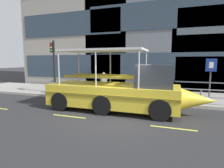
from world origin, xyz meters
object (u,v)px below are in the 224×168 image
(duck_tour_boat, at_px, (122,91))
(pedestrian_mid_left, at_px, (137,83))
(traffic_light_pole, at_px, (54,62))
(parking_sign, at_px, (211,73))
(pedestrian_mid_right, at_px, (104,82))
(leaned_bicycle, at_px, (55,88))
(pedestrian_near_bow, at_px, (170,82))

(duck_tour_boat, xyz_separation_m, pedestrian_mid_left, (0.18, 3.31, 0.08))
(traffic_light_pole, relative_size, duck_tour_boat, 0.47)
(parking_sign, relative_size, pedestrian_mid_right, 1.57)
(leaned_bicycle, relative_size, pedestrian_mid_left, 1.08)
(duck_tour_boat, bearing_deg, leaned_bicycle, 157.63)
(parking_sign, xyz_separation_m, pedestrian_mid_right, (-6.84, -0.12, -0.77))
(duck_tour_boat, xyz_separation_m, pedestrian_mid_right, (-2.15, 2.80, 0.12))
(leaned_bicycle, relative_size, pedestrian_near_bow, 0.98)
(traffic_light_pole, xyz_separation_m, pedestrian_mid_left, (6.34, 0.79, -1.48))
(traffic_light_pole, bearing_deg, duck_tour_boat, -22.28)
(pedestrian_near_bow, bearing_deg, parking_sign, -8.46)
(pedestrian_mid_left, bearing_deg, pedestrian_near_bow, -1.12)
(pedestrian_mid_right, bearing_deg, duck_tour_boat, -52.51)
(parking_sign, distance_m, leaned_bicycle, 10.95)
(traffic_light_pole, xyz_separation_m, duck_tour_boat, (6.16, -2.53, -1.56))
(parking_sign, relative_size, duck_tour_boat, 0.30)
(pedestrian_mid_left, bearing_deg, traffic_light_pole, -172.94)
(duck_tour_boat, bearing_deg, pedestrian_mid_left, 86.89)
(traffic_light_pole, height_order, duck_tour_boat, traffic_light_pole)
(leaned_bicycle, bearing_deg, duck_tour_boat, -22.37)
(parking_sign, relative_size, pedestrian_mid_left, 1.63)
(traffic_light_pole, height_order, parking_sign, traffic_light_pole)
(traffic_light_pole, xyz_separation_m, pedestrian_mid_right, (4.01, 0.28, -1.44))
(leaned_bicycle, distance_m, duck_tour_boat, 6.69)
(pedestrian_mid_left, height_order, pedestrian_mid_right, pedestrian_mid_right)
(pedestrian_mid_right, bearing_deg, parking_sign, 1.00)
(traffic_light_pole, distance_m, leaned_bicycle, 2.07)
(leaned_bicycle, height_order, pedestrian_near_bow, pedestrian_near_bow)
(leaned_bicycle, relative_size, pedestrian_mid_right, 1.04)
(pedestrian_mid_right, bearing_deg, pedestrian_mid_left, 12.27)
(traffic_light_pole, height_order, pedestrian_mid_right, traffic_light_pole)
(leaned_bicycle, bearing_deg, pedestrian_mid_right, 3.79)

